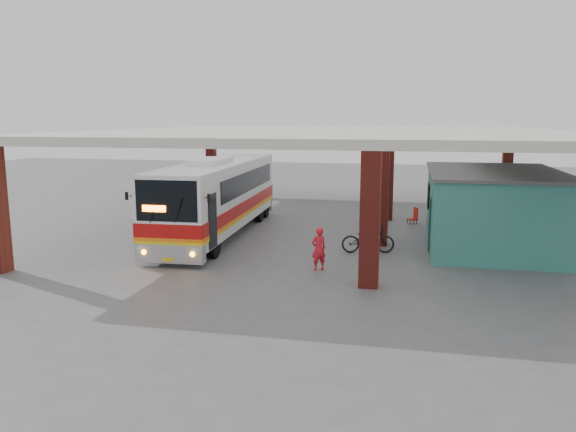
% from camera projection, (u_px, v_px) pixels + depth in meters
% --- Properties ---
extents(ground, '(90.00, 90.00, 0.00)m').
position_uv_depth(ground, '(294.00, 258.00, 21.13)').
color(ground, '#515154').
rests_on(ground, ground).
extents(brick_columns, '(20.10, 21.60, 4.35)m').
position_uv_depth(brick_columns, '(348.00, 186.00, 25.26)').
color(brick_columns, maroon).
rests_on(brick_columns, ground).
extents(canopy_roof, '(21.00, 23.00, 0.30)m').
position_uv_depth(canopy_roof, '(333.00, 133.00, 26.50)').
color(canopy_roof, beige).
rests_on(canopy_roof, brick_columns).
extents(shop_building, '(5.20, 8.20, 3.11)m').
position_uv_depth(shop_building, '(492.00, 208.00, 23.12)').
color(shop_building, '#307A79').
rests_on(shop_building, ground).
extents(coach_bus, '(3.02, 12.12, 3.50)m').
position_uv_depth(coach_bus, '(218.00, 197.00, 25.08)').
color(coach_bus, silver).
rests_on(coach_bus, ground).
extents(motorcycle, '(2.16, 1.12, 1.08)m').
position_uv_depth(motorcycle, '(368.00, 239.00, 21.89)').
color(motorcycle, black).
rests_on(motorcycle, ground).
extents(pedestrian, '(0.66, 0.61, 1.51)m').
position_uv_depth(pedestrian, '(319.00, 249.00, 19.37)').
color(pedestrian, red).
rests_on(pedestrian, ground).
extents(red_chair, '(0.57, 0.57, 0.83)m').
position_uv_depth(red_chair, '(414.00, 216.00, 27.93)').
color(red_chair, red).
rests_on(red_chair, ground).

